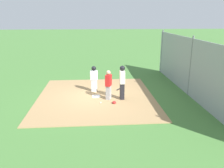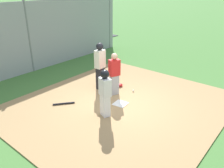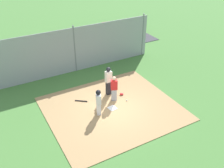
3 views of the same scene
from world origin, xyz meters
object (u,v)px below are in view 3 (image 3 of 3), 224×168
(umpire, at_px, (109,80))
(catcher_mask, at_px, (122,94))
(parked_car_silver, at_px, (86,37))
(catcher, at_px, (114,88))
(parked_car_red, at_px, (117,30))
(home_plate, at_px, (112,108))
(baseball, at_px, (127,100))
(runner, at_px, (99,101))
(baseball_bat, at_px, (81,101))

(umpire, xyz_separation_m, catcher_mask, (-0.64, 0.49, -0.92))
(parked_car_silver, bearing_deg, catcher, -112.87)
(catcher, bearing_deg, parked_car_red, 171.21)
(catcher_mask, bearing_deg, home_plate, 38.27)
(catcher, distance_m, umpire, 0.75)
(home_plate, distance_m, umpire, 1.79)
(catcher_mask, distance_m, parked_car_red, 10.15)
(parked_car_red, height_order, parked_car_silver, same)
(home_plate, distance_m, catcher, 1.17)
(catcher, distance_m, baseball, 1.10)
(catcher_mask, bearing_deg, parked_car_silver, -100.23)
(baseball, distance_m, parked_car_silver, 9.53)
(home_plate, xyz_separation_m, runner, (0.90, 0.09, 0.85))
(baseball_bat, bearing_deg, parked_car_silver, 101.50)
(baseball_bat, bearing_deg, umpire, 34.79)
(baseball_bat, height_order, parked_car_silver, parked_car_silver)
(baseball, relative_size, parked_car_red, 0.02)
(catcher, distance_m, baseball_bat, 2.11)
(parked_car_silver, bearing_deg, catcher_mask, -109.03)
(home_plate, relative_size, parked_car_silver, 0.10)
(umpire, bearing_deg, baseball_bat, -93.94)
(umpire, relative_size, baseball, 24.97)
(baseball, bearing_deg, baseball_bat, -28.18)
(runner, distance_m, baseball, 2.20)
(catcher_mask, bearing_deg, baseball_bat, -13.39)
(catcher_mask, height_order, parked_car_red, parked_car_red)
(runner, xyz_separation_m, baseball, (-2.01, -0.32, -0.83))
(catcher, xyz_separation_m, catcher_mask, (-0.67, -0.25, -0.77))
(home_plate, bearing_deg, catcher_mask, -141.73)
(runner, xyz_separation_m, baseball_bat, (0.37, -1.60, -0.83))
(parked_car_red, xyz_separation_m, parked_car_silver, (3.31, 0.20, 0.00))
(baseball_bat, xyz_separation_m, parked_car_red, (-7.32, -8.30, 0.55))
(runner, distance_m, parked_car_red, 12.09)
(baseball_bat, relative_size, parked_car_silver, 0.17)
(catcher_mask, relative_size, parked_car_red, 0.06)
(runner, bearing_deg, parked_car_silver, 90.29)
(runner, distance_m, catcher_mask, 2.44)
(parked_car_silver, bearing_deg, baseball, -108.61)
(catcher, height_order, umpire, umpire)
(home_plate, height_order, parked_car_red, parked_car_red)
(catcher, bearing_deg, runner, -38.65)
(runner, bearing_deg, catcher, 49.69)
(parked_car_red, bearing_deg, parked_car_silver, -171.54)
(home_plate, xyz_separation_m, parked_car_red, (-6.04, -9.81, 0.57))
(home_plate, height_order, parked_car_silver, parked_car_silver)
(baseball_bat, distance_m, baseball, 2.71)
(baseball_bat, relative_size, baseball, 10.17)
(baseball_bat, height_order, parked_car_red, parked_car_red)
(catcher, bearing_deg, baseball, 76.27)
(umpire, xyz_separation_m, parked_car_silver, (-2.20, -8.20, -0.40))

